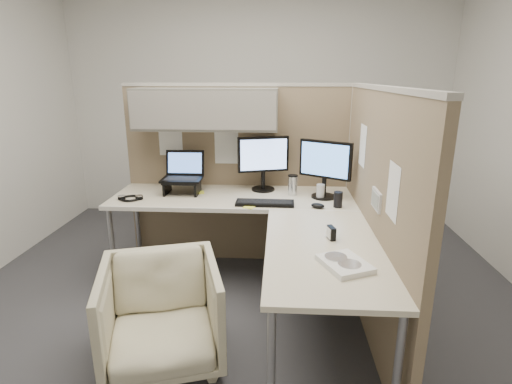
# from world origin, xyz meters

# --- Properties ---
(ground) EXTENTS (4.50, 4.50, 0.00)m
(ground) POSITION_xyz_m (0.00, 0.00, 0.00)
(ground) COLOR #353539
(ground) RESTS_ON ground
(partition_back) EXTENTS (2.00, 0.36, 1.63)m
(partition_back) POSITION_xyz_m (-0.22, 0.83, 1.10)
(partition_back) COLOR #877358
(partition_back) RESTS_ON ground
(partition_right) EXTENTS (0.07, 2.03, 1.63)m
(partition_right) POSITION_xyz_m (0.90, -0.07, 0.82)
(partition_right) COLOR #877358
(partition_right) RESTS_ON ground
(desk) EXTENTS (2.00, 1.98, 0.73)m
(desk) POSITION_xyz_m (0.12, 0.13, 0.69)
(desk) COLOR beige
(desk) RESTS_ON ground
(office_chair) EXTENTS (0.83, 0.80, 0.70)m
(office_chair) POSITION_xyz_m (-0.42, -0.57, 0.35)
(office_chair) COLOR beige
(office_chair) RESTS_ON ground
(monitor_left) EXTENTS (0.43, 0.20, 0.47)m
(monitor_left) POSITION_xyz_m (0.13, 0.72, 1.00)
(monitor_left) COLOR black
(monitor_left) RESTS_ON desk
(monitor_right) EXTENTS (0.40, 0.26, 0.47)m
(monitor_right) POSITION_xyz_m (0.64, 0.53, 1.00)
(monitor_right) COLOR black
(monitor_right) RESTS_ON desk
(laptop_station) EXTENTS (0.33, 0.28, 0.34)m
(laptop_station) POSITION_xyz_m (-0.54, 0.61, 0.86)
(laptop_station) COLOR black
(laptop_station) RESTS_ON desk
(keyboard) EXTENTS (0.45, 0.16, 0.02)m
(keyboard) POSITION_xyz_m (0.16, 0.32, 0.74)
(keyboard) COLOR black
(keyboard) RESTS_ON desk
(mouse) EXTENTS (0.12, 0.10, 0.04)m
(mouse) POSITION_xyz_m (0.57, 0.26, 0.75)
(mouse) COLOR black
(mouse) RESTS_ON desk
(travel_mug) EXTENTS (0.08, 0.08, 0.17)m
(travel_mug) POSITION_xyz_m (0.39, 0.59, 0.82)
(travel_mug) COLOR silver
(travel_mug) RESTS_ON desk
(soda_can_green) EXTENTS (0.07, 0.07, 0.12)m
(soda_can_green) POSITION_xyz_m (0.72, 0.29, 0.79)
(soda_can_green) COLOR black
(soda_can_green) RESTS_ON desk
(soda_can_silver) EXTENTS (0.07, 0.07, 0.12)m
(soda_can_silver) POSITION_xyz_m (0.61, 0.50, 0.79)
(soda_can_silver) COLOR silver
(soda_can_silver) RESTS_ON desk
(sticky_note_c) EXTENTS (0.09, 0.09, 0.01)m
(sticky_note_c) POSITION_xyz_m (-0.40, 0.60, 0.73)
(sticky_note_c) COLOR #F3F540
(sticky_note_c) RESTS_ON desk
(sticky_note_b) EXTENTS (0.10, 0.10, 0.01)m
(sticky_note_b) POSITION_xyz_m (0.05, 0.24, 0.73)
(sticky_note_b) COLOR #F3F540
(sticky_note_b) RESTS_ON desk
(headphones) EXTENTS (0.20, 0.17, 0.03)m
(headphones) POSITION_xyz_m (-0.92, 0.38, 0.74)
(headphones) COLOR black
(headphones) RESTS_ON desk
(paper_stack) EXTENTS (0.30, 0.33, 0.03)m
(paper_stack) POSITION_xyz_m (0.62, -0.70, 0.75)
(paper_stack) COLOR white
(paper_stack) RESTS_ON desk
(desk_clock) EXTENTS (0.05, 0.09, 0.08)m
(desk_clock) POSITION_xyz_m (0.59, -0.33, 0.77)
(desk_clock) COLOR black
(desk_clock) RESTS_ON desk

